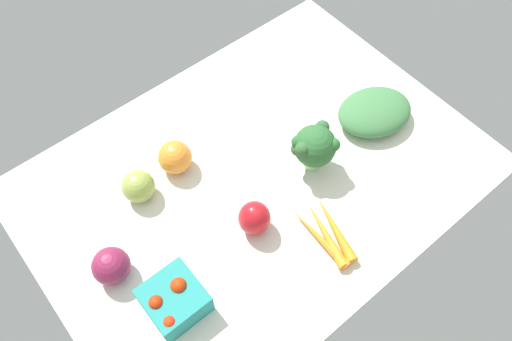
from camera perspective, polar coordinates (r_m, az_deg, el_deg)
name	(u,v)px	position (r cm, az deg, el deg)	size (l,w,h in cm)	color
tablecloth	(256,177)	(121.73, 0.00, -0.75)	(104.00, 76.00, 2.00)	silver
carrot_bunch	(326,232)	(113.45, 7.82, -6.84)	(9.71, 17.87, 2.64)	orange
broccoli_head	(314,146)	(116.66, 6.50, 2.70)	(10.81, 9.85, 12.83)	#98D38A
heirloom_tomato_orange	(175,157)	(120.30, -9.01, 1.47)	(7.97, 7.97, 7.97)	orange
leafy_greens_clump	(375,112)	(131.21, 13.06, 6.38)	(19.06, 14.81, 6.20)	#407A45
heirloom_tomato_green	(138,186)	(117.94, -12.97, -1.73)	(7.51, 7.51, 7.51)	#93A848
bell_pepper_red	(254,218)	(110.49, -0.17, -5.32)	(7.05, 7.05, 8.64)	red
red_onion_center	(112,267)	(110.33, -15.75, -10.29)	(7.96, 7.96, 7.96)	maroon
berry_basket	(174,300)	(105.65, -9.13, -14.08)	(11.29, 11.29, 7.99)	teal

